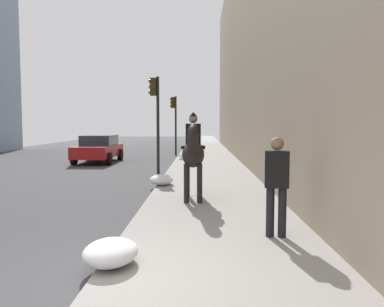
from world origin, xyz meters
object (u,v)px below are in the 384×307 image
at_px(traffic_light_near_curb, 156,109).
at_px(traffic_light_far_curb, 174,116).
at_px(pedestrian_greeting, 277,180).
at_px(car_near_lane, 99,148).
at_px(mounted_horse_near, 193,152).

height_order(traffic_light_near_curb, traffic_light_far_curb, traffic_light_near_curb).
distance_m(traffic_light_near_curb, traffic_light_far_curb, 9.72).
bearing_deg(pedestrian_greeting, traffic_light_far_curb, 17.49).
relative_size(pedestrian_greeting, car_near_lane, 0.39).
bearing_deg(mounted_horse_near, traffic_light_far_curb, -175.10).
xyz_separation_m(pedestrian_greeting, traffic_light_far_curb, (18.99, 2.98, 1.46)).
height_order(car_near_lane, traffic_light_far_curb, traffic_light_far_curb).
bearing_deg(car_near_lane, traffic_light_far_curb, 142.07).
relative_size(car_near_lane, traffic_light_far_curb, 1.14).
xyz_separation_m(pedestrian_greeting, car_near_lane, (14.27, 6.70, -0.34)).
distance_m(car_near_lane, traffic_light_near_curb, 6.45).
xyz_separation_m(mounted_horse_near, traffic_light_far_curb, (15.74, 1.51, 1.23)).
distance_m(mounted_horse_near, traffic_light_far_curb, 15.86).
xyz_separation_m(mounted_horse_near, car_near_lane, (11.03, 5.23, -0.57)).
bearing_deg(traffic_light_near_curb, traffic_light_far_curb, -0.62).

